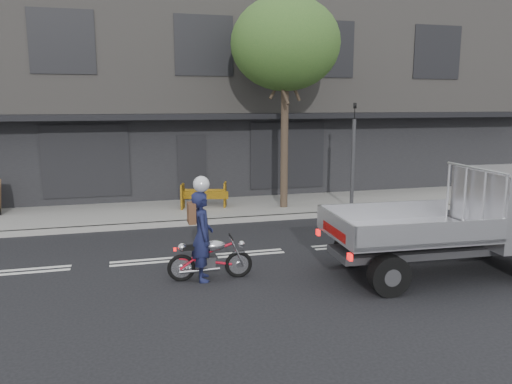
% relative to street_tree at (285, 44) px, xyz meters
% --- Properties ---
extents(ground, '(80.00, 80.00, 0.00)m').
position_rel_street_tree_xyz_m(ground, '(-2.20, -4.20, -5.28)').
color(ground, black).
rests_on(ground, ground).
extents(sidewalk, '(32.00, 3.20, 0.15)m').
position_rel_street_tree_xyz_m(sidewalk, '(-2.20, 0.50, -5.20)').
color(sidewalk, gray).
rests_on(sidewalk, ground).
extents(kerb, '(32.00, 0.20, 0.15)m').
position_rel_street_tree_xyz_m(kerb, '(-2.20, -1.10, -5.20)').
color(kerb, gray).
rests_on(kerb, ground).
extents(building_main, '(26.00, 10.00, 8.00)m').
position_rel_street_tree_xyz_m(building_main, '(-2.20, 7.10, -1.28)').
color(building_main, slate).
rests_on(building_main, ground).
extents(street_tree, '(3.40, 3.40, 6.74)m').
position_rel_street_tree_xyz_m(street_tree, '(0.00, 0.00, 0.00)').
color(street_tree, '#382B21').
rests_on(street_tree, ground).
extents(traffic_light_pole, '(0.12, 0.12, 3.50)m').
position_rel_street_tree_xyz_m(traffic_light_pole, '(2.00, -0.85, -3.63)').
color(traffic_light_pole, '#2D2D30').
rests_on(traffic_light_pole, ground).
extents(motorcycle, '(1.72, 0.50, 0.88)m').
position_rel_street_tree_xyz_m(motorcycle, '(-3.40, -5.66, -4.82)').
color(motorcycle, black).
rests_on(motorcycle, ground).
extents(rider, '(0.47, 0.68, 1.81)m').
position_rel_street_tree_xyz_m(rider, '(-3.55, -5.66, -4.37)').
color(rider, '#171B40').
rests_on(rider, ground).
extents(flatbed_ute, '(4.92, 2.22, 2.24)m').
position_rel_street_tree_xyz_m(flatbed_ute, '(2.43, -6.65, -4.00)').
color(flatbed_ute, black).
rests_on(flatbed_ute, ground).
extents(construction_barrier, '(1.59, 0.99, 0.83)m').
position_rel_street_tree_xyz_m(construction_barrier, '(-2.53, 0.34, -4.71)').
color(construction_barrier, '#EFA00C').
rests_on(construction_barrier, sidewalk).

